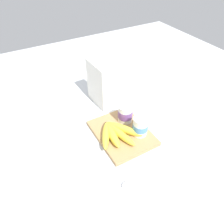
# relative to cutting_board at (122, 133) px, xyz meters

# --- Properties ---
(ground_plane) EXTENTS (2.40, 2.40, 0.00)m
(ground_plane) POSITION_rel_cutting_board_xyz_m (0.00, 0.00, -0.01)
(ground_plane) COLOR silver
(cutting_board) EXTENTS (0.29, 0.23, 0.02)m
(cutting_board) POSITION_rel_cutting_board_xyz_m (0.00, 0.00, 0.00)
(cutting_board) COLOR tan
(cutting_board) RESTS_ON ground_plane
(cereal_box) EXTENTS (0.18, 0.08, 0.24)m
(cereal_box) POSITION_rel_cutting_board_xyz_m (-0.27, 0.03, 0.11)
(cereal_box) COLOR white
(cereal_box) RESTS_ON ground_plane
(yogurt_cup_front) EXTENTS (0.07, 0.07, 0.09)m
(yogurt_cup_front) POSITION_rel_cutting_board_xyz_m (-0.06, 0.05, 0.05)
(yogurt_cup_front) COLOR white
(yogurt_cup_front) RESTS_ON cutting_board
(yogurt_cup_back) EXTENTS (0.07, 0.07, 0.09)m
(yogurt_cup_back) POSITION_rel_cutting_board_xyz_m (0.05, 0.07, 0.06)
(yogurt_cup_back) COLOR white
(yogurt_cup_back) RESTS_ON cutting_board
(banana_bunch) EXTENTS (0.20, 0.21, 0.04)m
(banana_bunch) POSITION_rel_cutting_board_xyz_m (0.01, -0.04, 0.03)
(banana_bunch) COLOR yellow
(banana_bunch) RESTS_ON cutting_board
(spoon) EXTENTS (0.04, 0.13, 0.01)m
(spoon) POSITION_rel_cutting_board_xyz_m (0.23, -0.10, -0.00)
(spoon) COLOR silver
(spoon) RESTS_ON ground_plane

